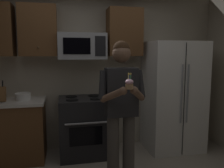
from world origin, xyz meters
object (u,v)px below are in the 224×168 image
oven_range (84,126)px  refrigerator (173,96)px  bowl_large_white (23,96)px  person (121,105)px  microwave (82,46)px  cupcake (129,84)px

oven_range → refrigerator: refrigerator is taller
oven_range → bowl_large_white: size_ratio=4.04×
oven_range → person: bearing=-67.3°
oven_range → person: size_ratio=0.53×
oven_range → microwave: microwave is taller
refrigerator → person: refrigerator is taller
oven_range → cupcake: 1.53m
person → oven_range: bearing=112.7°
bowl_large_white → microwave: bearing=5.4°
microwave → refrigerator: (1.50, -0.16, -0.82)m
cupcake → person: bearing=90.0°
oven_range → microwave: bearing=90.0°
bowl_large_white → cupcake: size_ratio=1.33×
oven_range → cupcake: bearing=-72.9°
microwave → refrigerator: microwave is taller
refrigerator → bowl_large_white: size_ratio=7.80×
microwave → cupcake: microwave is taller
refrigerator → cupcake: refrigerator is taller
oven_range → person: (0.38, -0.90, 0.53)m
microwave → person: bearing=-69.7°
oven_range → microwave: size_ratio=1.26×
oven_range → bowl_large_white: bowl_large_white is taller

